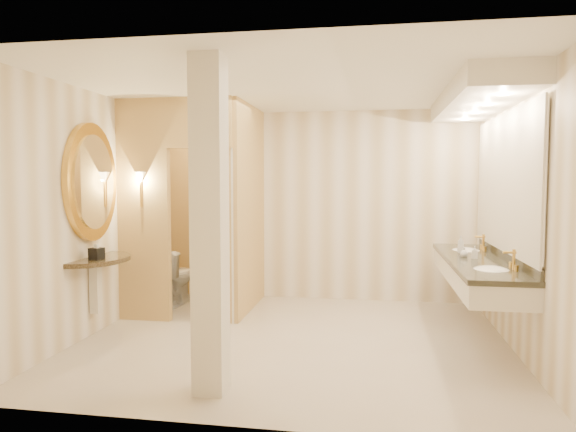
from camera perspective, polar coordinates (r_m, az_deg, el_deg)
name	(u,v)px	position (r m, az deg, el deg)	size (l,w,h in m)	color
floor	(293,340)	(5.69, 0.61, -13.59)	(4.50, 4.50, 0.00)	beige
ceiling	(294,86)	(5.52, 0.63, 14.23)	(4.50, 4.50, 0.00)	white
wall_back	(315,206)	(7.42, 2.99, 1.13)	(4.50, 0.02, 2.70)	white
wall_front	(248,235)	(3.48, -4.43, -2.12)	(4.50, 0.02, 2.70)	white
wall_left	(98,213)	(6.20, -20.41, 0.32)	(0.02, 4.00, 2.70)	white
wall_right	(518,218)	(5.56, 24.19, -0.17)	(0.02, 4.00, 2.70)	white
toilet_closet	(220,206)	(6.64, -7.58, 1.07)	(1.50, 1.55, 2.70)	#E6C278
wall_sconce	(141,179)	(6.42, -16.05, 3.95)	(0.14, 0.14, 0.42)	gold
vanity	(482,189)	(5.88, 20.72, 2.85)	(0.75, 2.71, 2.09)	silver
console_shelf	(92,215)	(6.02, -20.97, 0.14)	(0.99, 0.99, 1.95)	black
pillar	(210,227)	(4.13, -8.69, -1.20)	(0.25, 0.25, 2.70)	silver
tissue_box	(97,254)	(5.86, -20.50, -3.94)	(0.12, 0.12, 0.12)	black
toilet	(173,277)	(7.29, -12.68, -6.59)	(0.44, 0.77, 0.79)	white
soap_bottle_a	(475,252)	(5.91, 20.03, -3.80)	(0.06, 0.06, 0.14)	beige
soap_bottle_b	(464,252)	(5.98, 18.99, -3.82)	(0.08, 0.08, 0.11)	silver
soap_bottle_c	(461,245)	(6.28, 18.65, -3.02)	(0.08, 0.08, 0.20)	#C6B28C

